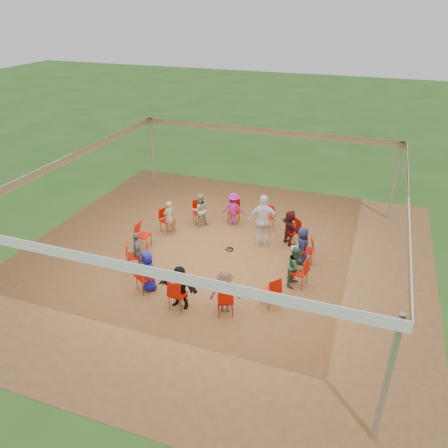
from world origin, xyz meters
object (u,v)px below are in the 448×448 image
(chair_3, at_px, (234,212))
(chair_6, at_px, (143,236))
(person_seated_3, at_px, (200,210))
(person_seated_5, at_px, (137,251))
(chair_8, at_px, (145,278))
(chair_1, at_px, (292,231))
(chair_4, at_px, (199,213))
(chair_5, at_px, (167,221))
(person_seated_2, at_px, (233,209))
(standing_person, at_px, (264,221))
(person_seated_6, at_px, (148,271))
(chair_7, at_px, (134,256))
(chair_12, at_px, (299,272))
(person_seated_4, at_px, (169,217))
(chair_10, at_px, (225,300))
(chair_2, at_px, (267,218))
(person_seated_7, at_px, (180,287))
(person_seated_1, at_px, (290,228))
(chair_11, at_px, (271,291))
(person_seated_0, at_px, (302,246))
(laptop, at_px, (297,247))
(chair_0, at_px, (305,251))
(person_seated_8, at_px, (225,292))
(person_seated_9, at_px, (296,266))
(chair_9, at_px, (178,294))
(cable_coil, at_px, (230,249))

(chair_3, bearing_deg, chair_6, 41.54)
(person_seated_3, height_order, person_seated_5, same)
(chair_8, bearing_deg, chair_1, 83.08)
(chair_4, relative_size, chair_5, 1.00)
(person_seated_2, height_order, standing_person, standing_person)
(person_seated_6, bearing_deg, chair_5, 139.94)
(person_seated_2, relative_size, person_seated_5, 1.00)
(chair_7, height_order, standing_person, standing_person)
(chair_12, xyz_separation_m, person_seated_4, (-4.97, 1.62, 0.18))
(chair_3, height_order, chair_10, same)
(chair_8, distance_m, person_seated_4, 3.50)
(chair_12, bearing_deg, standing_person, 51.44)
(chair_2, bearing_deg, chair_10, 110.77)
(chair_7, height_order, chair_12, same)
(chair_8, relative_size, person_seated_7, 0.73)
(chair_8, height_order, person_seated_1, person_seated_1)
(chair_4, height_order, chair_11, same)
(person_seated_0, bearing_deg, person_seated_4, 69.23)
(chair_11, bearing_deg, laptop, 33.77)
(chair_0, distance_m, person_seated_8, 3.50)
(chair_0, bearing_deg, person_seated_9, 160.87)
(person_seated_5, height_order, person_seated_6, same)
(laptop, bearing_deg, chair_2, 21.62)
(person_seated_9, bearing_deg, laptop, 21.50)
(chair_8, relative_size, person_seated_5, 0.73)
(chair_6, relative_size, chair_12, 1.00)
(chair_11, xyz_separation_m, person_seated_5, (-4.31, 0.40, 0.18))
(chair_10, xyz_separation_m, person_seated_1, (0.78, 4.26, 0.18))
(chair_3, distance_m, chair_12, 4.43)
(chair_5, bearing_deg, chair_8, 41.54)
(person_seated_0, relative_size, person_seated_1, 1.00)
(chair_12, bearing_deg, chair_1, 27.69)
(person_seated_3, xyz_separation_m, person_seated_9, (4.08, -2.55, 0.00))
(laptop, bearing_deg, person_seated_7, 125.92)
(chair_1, height_order, laptop, chair_1)
(person_seated_2, height_order, laptop, person_seated_2)
(chair_2, xyz_separation_m, chair_12, (1.80, -3.08, 0.00))
(chair_9, bearing_deg, chair_1, 69.23)
(person_seated_4, bearing_deg, person_seated_7, 55.38)
(chair_6, height_order, person_seated_0, person_seated_0)
(chair_8, height_order, standing_person, standing_person)
(person_seated_9, bearing_deg, person_seated_5, 110.77)
(chair_12, bearing_deg, person_seated_8, 149.82)
(chair_8, relative_size, chair_9, 1.00)
(chair_1, relative_size, chair_4, 1.00)
(person_seated_5, height_order, cable_coil, person_seated_5)
(chair_6, distance_m, person_seated_1, 4.93)
(chair_2, height_order, cable_coil, chair_2)
(laptop, bearing_deg, chair_4, 53.18)
(chair_5, relative_size, person_seated_6, 0.73)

